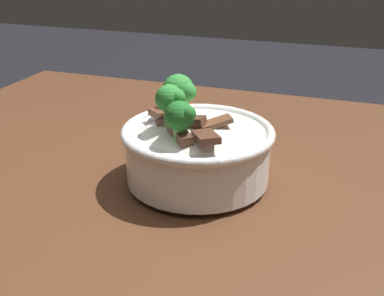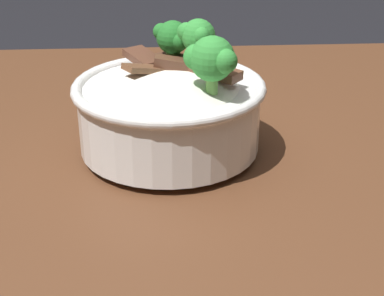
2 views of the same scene
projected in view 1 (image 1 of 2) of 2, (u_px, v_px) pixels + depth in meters
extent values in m
cube|color=#56331E|center=(295.00, 211.00, 0.68)|extent=(1.41, 0.86, 0.06)
cube|color=#56331E|center=(72.00, 237.00, 1.34)|extent=(0.07, 0.07, 0.77)
cylinder|color=white|center=(198.00, 180.00, 0.69)|extent=(0.10, 0.10, 0.01)
cylinder|color=white|center=(198.00, 155.00, 0.67)|extent=(0.20, 0.20, 0.07)
torus|color=white|center=(198.00, 132.00, 0.66)|extent=(0.21, 0.21, 0.01)
ellipsoid|color=white|center=(198.00, 144.00, 0.67)|extent=(0.18, 0.18, 0.07)
cube|color=#563323|center=(206.00, 137.00, 0.60)|extent=(0.05, 0.06, 0.01)
cube|color=#563323|center=(181.00, 121.00, 0.64)|extent=(0.07, 0.02, 0.02)
cube|color=brown|center=(166.00, 116.00, 0.67)|extent=(0.06, 0.06, 0.01)
cube|color=brown|center=(211.00, 124.00, 0.64)|extent=(0.06, 0.05, 0.02)
cube|color=#563323|center=(180.00, 133.00, 0.61)|extent=(0.05, 0.05, 0.02)
cylinder|color=#5B9947|center=(170.00, 119.00, 0.64)|extent=(0.01, 0.01, 0.03)
sphere|color=green|center=(169.00, 98.00, 0.63)|extent=(0.04, 0.04, 0.04)
sphere|color=green|center=(178.00, 97.00, 0.62)|extent=(0.02, 0.02, 0.02)
sphere|color=green|center=(171.00, 93.00, 0.64)|extent=(0.02, 0.02, 0.02)
cylinder|color=#6BA84C|center=(180.00, 133.00, 0.61)|extent=(0.02, 0.02, 0.02)
sphere|color=#237028|center=(180.00, 116.00, 0.60)|extent=(0.04, 0.04, 0.04)
sphere|color=#237028|center=(188.00, 114.00, 0.59)|extent=(0.02, 0.02, 0.02)
sphere|color=#237028|center=(178.00, 113.00, 0.61)|extent=(0.02, 0.02, 0.02)
cylinder|color=#6BA84C|center=(178.00, 108.00, 0.70)|extent=(0.01, 0.01, 0.02)
sphere|color=green|center=(178.00, 90.00, 0.69)|extent=(0.05, 0.05, 0.05)
sphere|color=green|center=(187.00, 92.00, 0.68)|extent=(0.03, 0.03, 0.03)
sphere|color=green|center=(175.00, 85.00, 0.70)|extent=(0.02, 0.02, 0.02)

